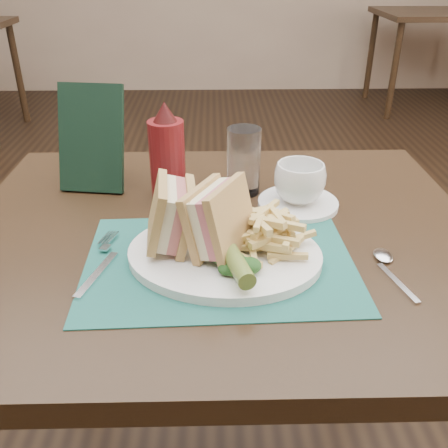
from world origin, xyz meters
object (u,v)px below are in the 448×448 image
object	(u,v)px
ketchup_bottle	(167,151)
check_presenter	(91,138)
drinking_glass	(244,161)
table_main	(221,384)
sandwich_half_b	(207,215)
saucer	(298,203)
coffee_cup	(300,183)
placemat	(220,262)
table_bg_right	(430,61)
sandwich_half_a	(157,215)
plate	(224,255)

from	to	relation	value
ketchup_bottle	check_presenter	size ratio (longest dim) A/B	0.89
drinking_glass	check_presenter	world-z (taller)	check_presenter
table_main	sandwich_half_b	bearing A→B (deg)	-104.44
saucer	coffee_cup	bearing A→B (deg)	0.00
placemat	check_presenter	world-z (taller)	check_presenter
drinking_glass	ketchup_bottle	bearing A→B (deg)	-173.98
table_main	placemat	size ratio (longest dim) A/B	2.19
table_bg_right	ketchup_bottle	world-z (taller)	ketchup_bottle
sandwich_half_a	saucer	size ratio (longest dim) A/B	0.71
table_bg_right	saucer	world-z (taller)	saucer
table_main	sandwich_half_b	distance (m)	0.46
plate	sandwich_half_b	world-z (taller)	sandwich_half_b
placemat	plate	bearing A→B (deg)	44.36
placemat	sandwich_half_a	world-z (taller)	sandwich_half_a
placemat	saucer	xyz separation A→B (m)	(0.15, 0.19, 0.00)
drinking_glass	plate	bearing A→B (deg)	-99.86
sandwich_half_a	placemat	bearing A→B (deg)	-20.42
placemat	ketchup_bottle	size ratio (longest dim) A/B	2.21
plate	drinking_glass	distance (m)	0.26
placemat	coffee_cup	world-z (taller)	coffee_cup
sandwich_half_a	sandwich_half_b	size ratio (longest dim) A/B	0.95
ketchup_bottle	coffee_cup	bearing A→B (deg)	-11.18
table_main	sandwich_half_a	size ratio (longest dim) A/B	8.40
table_bg_right	placemat	world-z (taller)	placemat
plate	ketchup_bottle	bearing A→B (deg)	122.63
ketchup_bottle	drinking_glass	bearing A→B (deg)	6.02
check_presenter	placemat	bearing A→B (deg)	-41.42
drinking_glass	ketchup_bottle	distance (m)	0.15
coffee_cup	drinking_glass	xyz separation A→B (m)	(-0.10, 0.06, 0.02)
plate	sandwich_half_b	size ratio (longest dim) A/B	2.66
saucer	check_presenter	size ratio (longest dim) A/B	0.72
coffee_cup	check_presenter	distance (m)	0.41
ketchup_bottle	sandwich_half_b	bearing A→B (deg)	-71.02
sandwich_half_a	saucer	world-z (taller)	sandwich_half_a
coffee_cup	ketchup_bottle	size ratio (longest dim) A/B	0.51
ketchup_bottle	check_presenter	bearing A→B (deg)	161.69
table_main	ketchup_bottle	bearing A→B (deg)	126.52
drinking_glass	table_main	bearing A→B (deg)	-107.60
table_bg_right	coffee_cup	bearing A→B (deg)	-115.96
table_bg_right	saucer	bearing A→B (deg)	-115.96
table_main	check_presenter	size ratio (longest dim) A/B	4.32
placemat	plate	xyz separation A→B (m)	(0.01, 0.01, 0.01)
sandwich_half_b	ketchup_bottle	world-z (taller)	ketchup_bottle
coffee_cup	ketchup_bottle	xyz separation A→B (m)	(-0.25, 0.05, 0.05)
table_bg_right	coffee_cup	world-z (taller)	coffee_cup
sandwich_half_b	ketchup_bottle	distance (m)	0.23
table_main	sandwich_half_a	distance (m)	0.46
saucer	drinking_glass	world-z (taller)	drinking_glass
table_main	ketchup_bottle	size ratio (longest dim) A/B	4.84
drinking_glass	ketchup_bottle	xyz separation A→B (m)	(-0.15, -0.02, 0.03)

